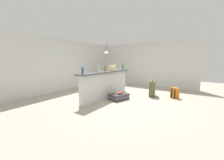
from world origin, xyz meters
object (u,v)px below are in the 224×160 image
bottle_clear (99,69)px  dining_chair_near_partition (115,79)px  bottle_green (123,66)px  suitcase_flat_charcoal (119,97)px  bottle_amber (105,69)px  grocery_bag (112,68)px  backpack_orange (175,93)px  suitcase_upright_olive (152,88)px  bottle_blue (83,71)px  book_stack (119,93)px  pendant_lamp (106,52)px  dining_table (108,75)px  bottle_white (115,67)px

bottle_clear → dining_chair_near_partition: bearing=19.2°
bottle_green → suitcase_flat_charcoal: bearing=-156.9°
bottle_amber → bottle_clear: bearing=-166.8°
grocery_bag → backpack_orange: (1.00, -2.34, -0.97)m
suitcase_flat_charcoal → suitcase_upright_olive: bearing=-37.1°
bottle_clear → suitcase_flat_charcoal: size_ratio=0.25×
suitcase_flat_charcoal → bottle_green: bearing=23.1°
bottle_green → dining_chair_near_partition: (0.51, 0.77, -0.69)m
bottle_clear → suitcase_flat_charcoal: bearing=-38.7°
grocery_bag → suitcase_upright_olive: (0.79, -1.49, -0.84)m
bottle_blue → grocery_bag: bearing=0.2°
bottle_blue → bottle_clear: size_ratio=0.96×
suitcase_upright_olive → book_stack: bearing=142.6°
bottle_clear → pendant_lamp: 2.86m
bottle_blue → book_stack: bearing=-23.6°
grocery_bag → book_stack: grocery_bag is taller
bottle_amber → suitcase_flat_charcoal: size_ratio=0.25×
bottle_clear → bottle_green: size_ratio=0.77×
bottle_blue → suitcase_upright_olive: size_ratio=0.32×
grocery_bag → suitcase_flat_charcoal: size_ratio=0.29×
bottle_amber → grocery_bag: size_ratio=0.84×
dining_chair_near_partition → grocery_bag: bearing=-151.9°
book_stack → suitcase_flat_charcoal: bearing=-174.3°
dining_table → grocery_bag: bearing=-139.6°
bottle_clear → bottle_blue: bearing=172.2°
bottle_amber → dining_chair_near_partition: size_ratio=0.23×
bottle_green → dining_table: bottle_green is taller
backpack_orange → book_stack: size_ratio=1.62×
bottle_green → suitcase_upright_olive: (-0.04, -1.43, -0.88)m
bottle_blue → bottle_white: bottle_white is taller
suitcase_flat_charcoal → book_stack: (0.01, 0.00, 0.14)m
bottle_clear → suitcase_flat_charcoal: bottle_clear is taller
pendant_lamp → suitcase_upright_olive: 3.26m
grocery_bag → book_stack: 1.16m
suitcase_flat_charcoal → suitcase_upright_olive: suitcase_upright_olive is taller
bottle_white → dining_table: 1.81m
bottle_clear → suitcase_upright_olive: bottle_clear is taller
bottle_amber → backpack_orange: size_ratio=0.52×
bottle_green → grocery_bag: size_ratio=1.11×
bottle_white → backpack_orange: (0.77, -2.32, -1.01)m
grocery_bag → suitcase_flat_charcoal: grocery_bag is taller
suitcase_upright_olive → backpack_orange: (0.21, -0.85, -0.13)m
grocery_bag → bottle_blue: bearing=-179.8°
bottle_blue → grocery_bag: (1.71, 0.01, 0.00)m
bottle_blue → bottle_green: bearing=-1.1°
bottle_blue → dining_table: bottle_blue is taller
suitcase_upright_olive → dining_chair_near_partition: bearing=76.0°
backpack_orange → book_stack: (-1.40, 1.76, 0.05)m
bottle_clear → bottle_amber: bottle_clear is taller
grocery_bag → backpack_orange: grocery_bag is taller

